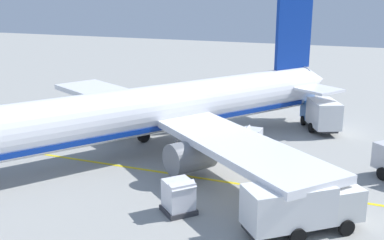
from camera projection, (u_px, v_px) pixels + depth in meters
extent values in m
cylinder|color=white|center=(142.00, 111.00, 36.98)|extent=(32.11, 23.05, 3.80)
cone|color=white|center=(313.00, 80.00, 47.64)|extent=(4.45, 4.46, 3.23)
cube|color=white|center=(237.00, 145.00, 31.01)|extent=(13.88, 15.40, 0.50)
cylinder|color=slate|center=(190.00, 156.00, 32.51)|extent=(3.88, 3.60, 2.20)
cube|color=white|center=(114.00, 96.00, 45.50)|extent=(11.65, 16.41, 0.50)
cylinder|color=slate|center=(110.00, 117.00, 42.66)|extent=(3.88, 3.60, 2.20)
cube|color=navy|center=(294.00, 34.00, 44.69)|extent=(3.87, 2.73, 6.50)
cube|color=white|center=(291.00, 84.00, 45.94)|extent=(8.41, 10.44, 0.24)
cube|color=navy|center=(142.00, 124.00, 37.26)|extent=(29.01, 20.90, 0.36)
cylinder|color=black|center=(176.00, 152.00, 36.52)|extent=(1.11, 0.90, 1.10)
cylinder|color=gray|center=(176.00, 143.00, 36.31)|extent=(0.20, 0.20, 0.50)
cylinder|color=black|center=(144.00, 136.00, 40.64)|extent=(1.11, 0.90, 1.10)
cylinder|color=gray|center=(143.00, 127.00, 40.43)|extent=(0.20, 0.20, 0.50)
cube|color=white|center=(340.00, 200.00, 25.94)|extent=(2.84, 2.79, 1.80)
cube|color=#192333|center=(354.00, 192.00, 26.10)|extent=(1.47, 1.25, 0.94)
cube|color=white|center=(288.00, 205.00, 24.91)|extent=(4.69, 5.00, 2.19)
cube|color=#262628|center=(302.00, 223.00, 25.49)|extent=(5.34, 5.96, 0.16)
cylinder|color=black|center=(323.00, 210.00, 27.13)|extent=(0.79, 0.87, 0.90)
cylinder|color=black|center=(346.00, 228.00, 25.12)|extent=(0.79, 0.87, 0.90)
cylinder|color=black|center=(277.00, 217.00, 26.25)|extent=(0.79, 0.87, 0.90)
cylinder|color=black|center=(298.00, 236.00, 24.23)|extent=(0.79, 0.87, 0.90)
cube|color=#192333|center=(384.00, 147.00, 33.58)|extent=(1.37, 1.35, 0.94)
cylinder|color=black|center=(383.00, 174.00, 32.51)|extent=(0.83, 0.84, 0.90)
cube|color=#2659A5|center=(314.00, 109.00, 45.94)|extent=(2.58, 2.76, 1.80)
cube|color=#192333|center=(311.00, 104.00, 46.67)|extent=(0.87, 1.70, 0.94)
cube|color=white|center=(324.00, 114.00, 43.18)|extent=(4.37, 3.62, 2.37)
cube|color=#262628|center=(320.00, 124.00, 44.38)|extent=(5.70, 3.81, 0.16)
cylinder|color=black|center=(303.00, 121.00, 45.86)|extent=(0.93, 0.64, 0.90)
cylinder|color=black|center=(325.00, 120.00, 46.01)|extent=(0.93, 0.64, 0.90)
cylinder|color=black|center=(311.00, 128.00, 43.46)|extent=(0.93, 0.64, 0.90)
cylinder|color=black|center=(334.00, 127.00, 43.61)|extent=(0.93, 0.64, 0.90)
cube|color=#333338|center=(251.00, 150.00, 38.30)|extent=(1.72, 1.72, 0.30)
cube|color=silver|center=(252.00, 139.00, 38.05)|extent=(1.52, 1.52, 1.63)
cube|color=silver|center=(246.00, 130.00, 38.05)|extent=(1.53, 0.63, 0.55)
cube|color=#333338|center=(179.00, 210.00, 27.82)|extent=(2.48, 2.48, 0.30)
cube|color=silver|center=(178.00, 194.00, 27.56)|extent=(2.20, 2.20, 1.68)
cube|color=silver|center=(182.00, 187.00, 26.91)|extent=(1.60, 1.52, 0.57)
cube|color=yellow|center=(186.00, 176.00, 33.33)|extent=(0.30, 60.00, 0.01)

